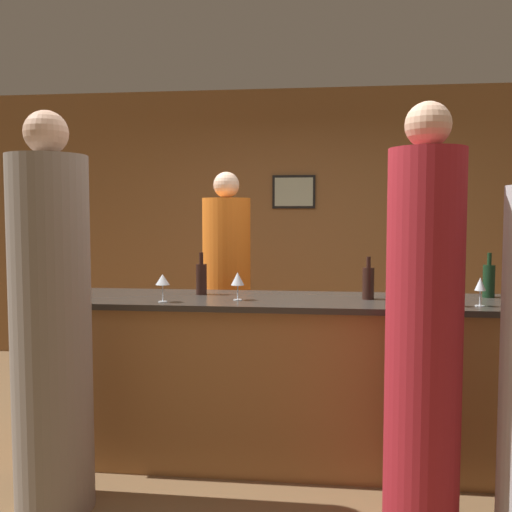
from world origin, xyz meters
The scene contains 15 objects.
ground_plane centered at (0.00, 0.00, 0.00)m, with size 14.00×14.00×0.00m, color brown.
back_wall centered at (0.00, 2.48, 1.40)m, with size 8.00×0.08×2.80m.
bar_counter centered at (0.00, 0.00, 0.50)m, with size 3.11×0.70×1.01m.
bartender centered at (-0.52, 0.83, 0.85)m, with size 0.37×0.37×1.84m.
guest_0 centered at (0.68, -0.72, 0.95)m, with size 0.36×0.36×2.03m.
guest_1 centered at (-1.16, -0.72, 0.94)m, with size 0.40×0.40×2.03m.
wine_bottle_0 centered at (-0.56, 0.11, 1.11)m, with size 0.07×0.07×0.27m.
wine_bottle_1 centered at (0.48, 0.02, 1.11)m, with size 0.07×0.07×0.26m.
wine_bottle_2 centered at (1.23, 0.19, 1.11)m, with size 0.07×0.07×0.28m.
wine_glass_0 centered at (-0.29, -0.10, 1.13)m, with size 0.08×0.08×0.17m.
wine_glass_1 centered at (-0.72, -0.23, 1.13)m, with size 0.08×0.08×0.16m.
wine_glass_2 centered at (1.08, -0.18, 1.12)m, with size 0.06×0.06×0.16m.
wine_glass_3 centered at (0.74, -0.24, 1.13)m, with size 0.08×0.08×0.16m.
wine_glass_4 centered at (0.93, -0.20, 1.13)m, with size 0.06×0.06×0.17m.
wine_glass_5 centered at (0.77, -0.10, 1.12)m, with size 0.07×0.07×0.15m.
Camera 1 is at (0.20, -3.44, 1.51)m, focal length 40.00 mm.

